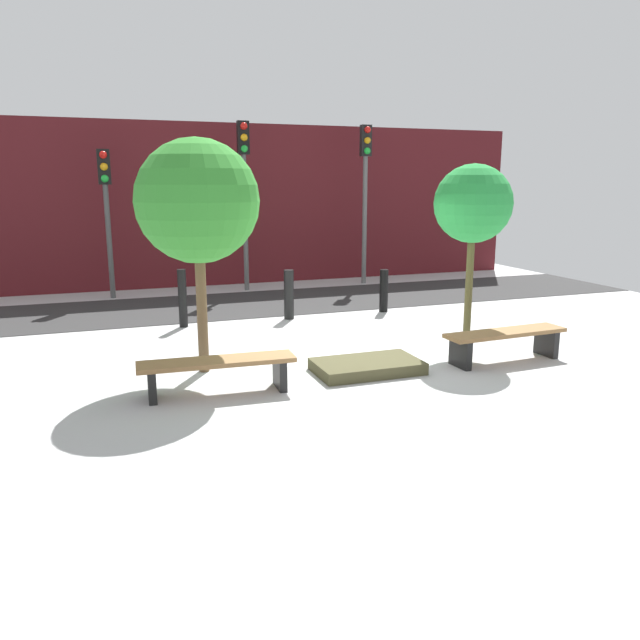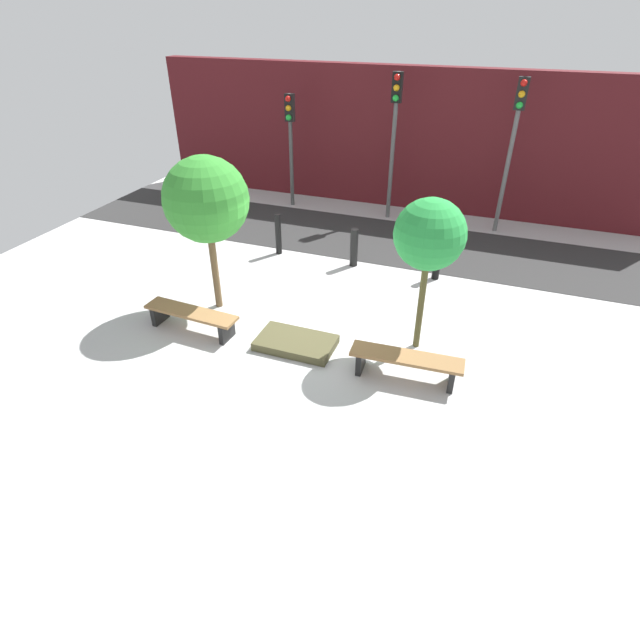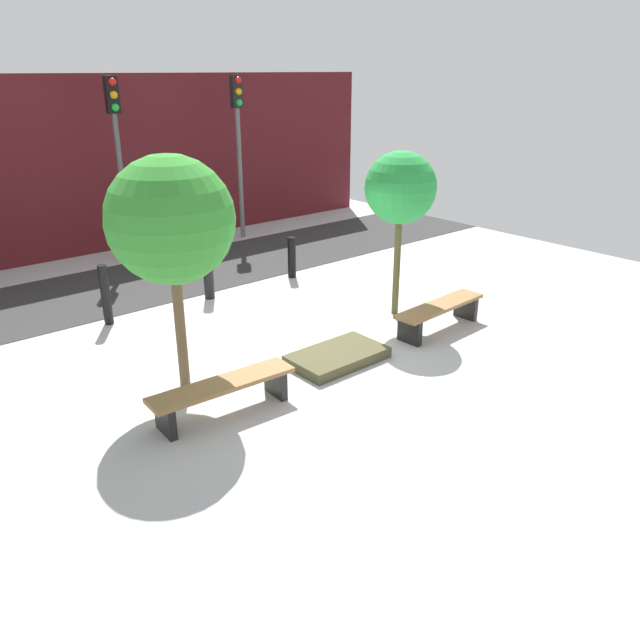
# 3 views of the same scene
# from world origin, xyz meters

# --- Properties ---
(ground_plane) EXTENTS (18.00, 18.00, 0.00)m
(ground_plane) POSITION_xyz_m (0.00, 0.00, 0.00)
(ground_plane) COLOR #B4B4B4
(road_strip) EXTENTS (18.00, 3.07, 0.01)m
(road_strip) POSITION_xyz_m (0.00, 4.65, 0.01)
(road_strip) COLOR #2E2E2E
(road_strip) RESTS_ON ground
(building_facade) EXTENTS (16.20, 0.50, 4.14)m
(building_facade) POSITION_xyz_m (0.00, 7.75, 2.07)
(building_facade) COLOR #511419
(building_facade) RESTS_ON ground
(bench_left) EXTENTS (2.01, 0.55, 0.46)m
(bench_left) POSITION_xyz_m (-2.19, -1.13, 0.34)
(bench_left) COLOR black
(bench_left) RESTS_ON ground
(bench_right) EXTENTS (1.99, 0.55, 0.47)m
(bench_right) POSITION_xyz_m (2.19, -1.13, 0.35)
(bench_right) COLOR black
(bench_right) RESTS_ON ground
(planter_bed) EXTENTS (1.50, 0.88, 0.17)m
(planter_bed) POSITION_xyz_m (0.00, -0.93, 0.08)
(planter_bed) COLOR #4A462B
(planter_bed) RESTS_ON ground
(tree_behind_left_bench) EXTENTS (1.69, 1.69, 3.26)m
(tree_behind_left_bench) POSITION_xyz_m (-2.19, -0.08, 2.40)
(tree_behind_left_bench) COLOR brown
(tree_behind_left_bench) RESTS_ON ground
(tree_behind_right_bench) EXTENTS (1.25, 1.25, 2.95)m
(tree_behind_right_bench) POSITION_xyz_m (2.19, -0.08, 2.31)
(tree_behind_right_bench) COLOR #4E4926
(tree_behind_right_bench) RESTS_ON ground
(bollard_far_left) EXTENTS (0.16, 0.16, 1.09)m
(bollard_far_left) POSITION_xyz_m (-2.07, 2.87, 0.54)
(bollard_far_left) COLOR black
(bollard_far_left) RESTS_ON ground
(bollard_left) EXTENTS (0.20, 0.20, 0.98)m
(bollard_left) POSITION_xyz_m (0.00, 2.87, 0.49)
(bollard_left) COLOR black
(bollard_left) RESTS_ON ground
(bollard_center) EXTENTS (0.18, 0.18, 0.89)m
(bollard_center) POSITION_xyz_m (2.07, 2.87, 0.45)
(bollard_center) COLOR black
(bollard_center) RESTS_ON ground
(traffic_light_west) EXTENTS (0.28, 0.27, 3.39)m
(traffic_light_west) POSITION_xyz_m (-3.22, 6.47, 2.35)
(traffic_light_west) COLOR #484848
(traffic_light_west) RESTS_ON ground
(traffic_light_mid_west) EXTENTS (0.28, 0.27, 4.09)m
(traffic_light_mid_west) POSITION_xyz_m (0.00, 6.47, 2.80)
(traffic_light_mid_west) COLOR #535353
(traffic_light_mid_west) RESTS_ON ground
(traffic_light_mid_east) EXTENTS (0.28, 0.27, 4.09)m
(traffic_light_mid_east) POSITION_xyz_m (3.22, 6.47, 2.81)
(traffic_light_mid_east) COLOR #5F5F5F
(traffic_light_mid_east) RESTS_ON ground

